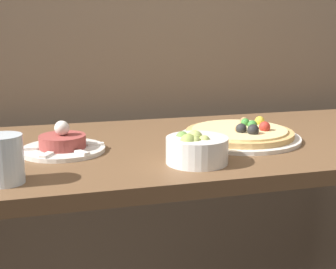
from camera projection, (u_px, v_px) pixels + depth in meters
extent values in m
cube|color=brown|center=(203.00, 147.00, 1.24)|extent=(1.47, 0.63, 0.03)
cylinder|color=silver|center=(239.00, 138.00, 1.24)|extent=(0.32, 0.32, 0.01)
cylinder|color=tan|center=(239.00, 133.00, 1.24)|extent=(0.29, 0.29, 0.01)
cylinder|color=beige|center=(239.00, 130.00, 1.24)|extent=(0.25, 0.25, 0.00)
sphere|color=#997047|center=(244.00, 121.00, 1.30)|extent=(0.02, 0.02, 0.02)
sphere|color=black|center=(253.00, 130.00, 1.18)|extent=(0.03, 0.03, 0.03)
sphere|color=#387F33|center=(252.00, 125.00, 1.25)|extent=(0.03, 0.03, 0.03)
sphere|color=#B22D23|center=(265.00, 127.00, 1.22)|extent=(0.03, 0.03, 0.03)
sphere|color=#997047|center=(239.00, 129.00, 1.21)|extent=(0.02, 0.02, 0.02)
sphere|color=gold|center=(252.00, 130.00, 1.19)|extent=(0.02, 0.02, 0.02)
sphere|color=gold|center=(260.00, 121.00, 1.30)|extent=(0.03, 0.03, 0.03)
sphere|color=#387F33|center=(245.00, 122.00, 1.28)|extent=(0.02, 0.02, 0.02)
sphere|color=black|center=(241.00, 129.00, 1.20)|extent=(0.03, 0.03, 0.03)
cylinder|color=silver|center=(63.00, 150.00, 1.13)|extent=(0.20, 0.20, 0.01)
cylinder|color=#933D38|center=(63.00, 141.00, 1.12)|extent=(0.11, 0.11, 0.03)
sphere|color=silver|center=(62.00, 128.00, 1.11)|extent=(0.04, 0.04, 0.04)
cube|color=white|center=(96.00, 144.00, 1.14)|extent=(0.04, 0.02, 0.01)
cube|color=white|center=(77.00, 139.00, 1.20)|extent=(0.03, 0.04, 0.01)
cube|color=white|center=(45.00, 141.00, 1.18)|extent=(0.03, 0.04, 0.01)
cube|color=white|center=(29.00, 149.00, 1.10)|extent=(0.04, 0.02, 0.01)
cube|color=white|center=(47.00, 155.00, 1.05)|extent=(0.03, 0.04, 0.01)
cube|color=white|center=(82.00, 152.00, 1.07)|extent=(0.03, 0.04, 0.01)
cylinder|color=white|center=(197.00, 150.00, 1.03)|extent=(0.14, 0.14, 0.06)
sphere|color=#A3B25B|center=(194.00, 142.00, 1.00)|extent=(0.03, 0.03, 0.03)
sphere|color=#668E42|center=(182.00, 138.00, 1.04)|extent=(0.03, 0.03, 0.03)
sphere|color=#8EA34C|center=(188.00, 142.00, 1.00)|extent=(0.04, 0.04, 0.04)
sphere|color=#A3B25B|center=(195.00, 139.00, 1.02)|extent=(0.04, 0.04, 0.04)
sphere|color=#A3B25B|center=(204.00, 141.00, 1.01)|extent=(0.03, 0.03, 0.03)
cylinder|color=silver|center=(4.00, 159.00, 0.89)|extent=(0.07, 0.07, 0.10)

